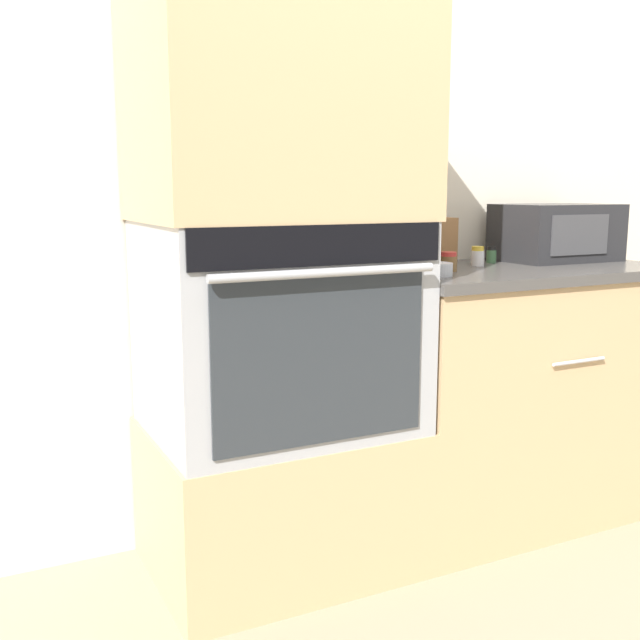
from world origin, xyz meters
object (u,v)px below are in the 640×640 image
(bowl, at_px, (435,269))
(condiment_jar_far, at_px, (478,256))
(wall_oven, at_px, (278,326))
(condiment_jar_near, at_px, (448,262))
(microwave, at_px, (556,232))
(knife_block, at_px, (437,240))
(condiment_jar_mid, at_px, (491,255))

(bowl, height_order, condiment_jar_far, condiment_jar_far)
(wall_oven, height_order, bowl, wall_oven)
(condiment_jar_near, bearing_deg, microwave, 12.15)
(microwave, bearing_deg, knife_block, 167.20)
(wall_oven, bearing_deg, microwave, 5.23)
(condiment_jar_mid, bearing_deg, bowl, -149.71)
(knife_block, bearing_deg, condiment_jar_near, -117.01)
(wall_oven, distance_m, condiment_jar_near, 0.64)
(bowl, distance_m, condiment_jar_mid, 0.50)
(condiment_jar_far, bearing_deg, microwave, 4.66)
(microwave, height_order, knife_block, same)
(condiment_jar_mid, bearing_deg, condiment_jar_far, -150.62)
(wall_oven, bearing_deg, knife_block, 16.58)
(condiment_jar_near, relative_size, condiment_jar_far, 0.92)
(microwave, height_order, condiment_jar_far, microwave)
(condiment_jar_near, bearing_deg, bowl, -142.45)
(knife_block, height_order, condiment_jar_near, knife_block)
(wall_oven, relative_size, condiment_jar_far, 10.93)
(microwave, relative_size, condiment_jar_mid, 7.17)
(bowl, xyz_separation_m, condiment_jar_far, (0.31, 0.19, 0.01))
(knife_block, bearing_deg, wall_oven, -163.42)
(wall_oven, height_order, condiment_jar_near, wall_oven)
(condiment_jar_mid, bearing_deg, microwave, -6.61)
(bowl, distance_m, condiment_jar_near, 0.15)
(microwave, distance_m, condiment_jar_far, 0.41)
(condiment_jar_far, bearing_deg, condiment_jar_mid, 29.38)
(knife_block, distance_m, condiment_jar_mid, 0.21)
(microwave, relative_size, condiment_jar_near, 6.80)
(knife_block, relative_size, condiment_jar_far, 3.04)
(wall_oven, distance_m, microwave, 1.24)
(condiment_jar_near, bearing_deg, condiment_jar_mid, 27.23)
(knife_block, height_order, condiment_jar_mid, knife_block)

